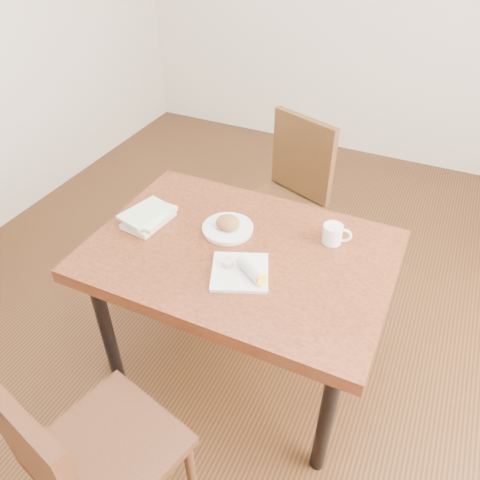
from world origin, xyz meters
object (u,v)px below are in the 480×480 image
at_px(chair_near, 83,456).
at_px(chair_far, 287,192).
at_px(plate_burrito, 243,271).
at_px(book_stack, 149,217).
at_px(plate_scone, 228,226).
at_px(table, 240,265).
at_px(coffee_mug, 333,234).

height_order(chair_near, chair_far, same).
height_order(chair_near, plate_burrito, chair_near).
height_order(plate_burrito, book_stack, plate_burrito).
height_order(chair_near, plate_scone, chair_near).
bearing_deg(plate_scone, plate_burrito, -51.90).
xyz_separation_m(table, plate_scone, (-0.10, 0.09, 0.10)).
bearing_deg(plate_burrito, coffee_mug, 53.84).
xyz_separation_m(chair_near, chair_far, (0.05, 1.67, 0.00)).
distance_m(table, chair_near, 0.90).
bearing_deg(book_stack, chair_far, 64.79).
xyz_separation_m(plate_scone, coffee_mug, (0.43, 0.11, 0.02)).
bearing_deg(chair_near, book_stack, 109.71).
xyz_separation_m(chair_far, plate_burrito, (0.15, -0.92, 0.22)).
relative_size(chair_far, coffee_mug, 7.93).
height_order(chair_near, book_stack, chair_near).
bearing_deg(plate_scone, book_stack, -165.23).
xyz_separation_m(chair_near, plate_burrito, (0.20, 0.75, 0.22)).
relative_size(plate_scone, plate_burrito, 0.78).
bearing_deg(plate_scone, table, -42.92).
bearing_deg(chair_far, coffee_mug, -55.32).
bearing_deg(plate_burrito, plate_scone, 128.10).
height_order(chair_near, coffee_mug, chair_near).
distance_m(table, plate_scone, 0.17).
xyz_separation_m(chair_near, book_stack, (-0.32, 0.89, 0.23)).
bearing_deg(plate_burrito, book_stack, 165.11).
distance_m(plate_burrito, book_stack, 0.53).
relative_size(chair_far, plate_scone, 4.37).
distance_m(table, plate_burrito, 0.18).
relative_size(table, book_stack, 5.07).
relative_size(coffee_mug, plate_burrito, 0.43).
bearing_deg(chair_far, plate_scone, -92.32).
height_order(coffee_mug, plate_burrito, coffee_mug).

